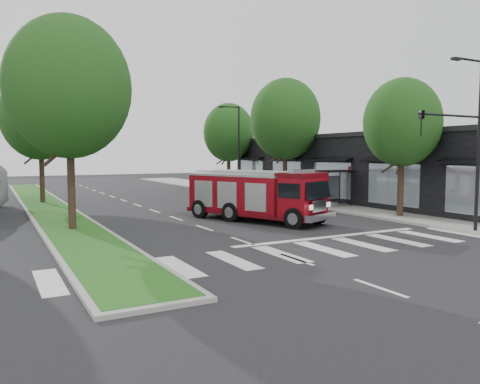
% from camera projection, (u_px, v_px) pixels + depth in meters
% --- Properties ---
extents(ground, '(140.00, 140.00, 0.00)m').
position_uv_depth(ground, '(242.00, 241.00, 19.96)').
color(ground, black).
rests_on(ground, ground).
extents(sidewalk_right, '(5.00, 80.00, 0.15)m').
position_uv_depth(sidewalk_right, '(326.00, 203.00, 34.63)').
color(sidewalk_right, gray).
rests_on(sidewalk_right, ground).
extents(median, '(3.00, 50.00, 0.15)m').
position_uv_depth(median, '(46.00, 206.00, 32.94)').
color(median, gray).
rests_on(median, ground).
extents(storefront_row, '(8.00, 30.00, 5.00)m').
position_uv_depth(storefront_row, '(372.00, 170.00, 36.56)').
color(storefront_row, black).
rests_on(storefront_row, ground).
extents(bus_shelter, '(3.20, 1.60, 2.61)m').
position_uv_depth(bus_shelter, '(328.00, 178.00, 32.23)').
color(bus_shelter, black).
rests_on(bus_shelter, ground).
extents(tree_right_near, '(4.40, 4.40, 8.05)m').
position_uv_depth(tree_right_near, '(402.00, 123.00, 26.69)').
color(tree_right_near, black).
rests_on(tree_right_near, ground).
extents(tree_right_mid, '(5.60, 5.60, 9.72)m').
position_uv_depth(tree_right_mid, '(285.00, 119.00, 37.15)').
color(tree_right_mid, black).
rests_on(tree_right_mid, ground).
extents(tree_right_far, '(5.00, 5.00, 8.73)m').
position_uv_depth(tree_right_far, '(229.00, 133.00, 45.99)').
color(tree_right_far, black).
rests_on(tree_right_far, ground).
extents(tree_median_near, '(5.80, 5.80, 10.16)m').
position_uv_depth(tree_median_near, '(69.00, 88.00, 21.85)').
color(tree_median_near, black).
rests_on(tree_median_near, ground).
extents(tree_median_far, '(5.60, 5.60, 9.72)m').
position_uv_depth(tree_median_far, '(40.00, 116.00, 34.18)').
color(tree_median_far, black).
rests_on(tree_median_far, ground).
extents(streetlight_right_near, '(4.08, 0.22, 8.00)m').
position_uv_depth(streetlight_right_near, '(467.00, 133.00, 21.04)').
color(streetlight_right_near, black).
rests_on(streetlight_right_near, ground).
extents(streetlight_right_far, '(2.11, 0.20, 8.00)m').
position_uv_depth(streetlight_right_far, '(237.00, 146.00, 42.04)').
color(streetlight_right_far, black).
rests_on(streetlight_right_far, ground).
extents(fire_engine, '(5.57, 8.73, 2.92)m').
position_uv_depth(fire_engine, '(256.00, 196.00, 25.91)').
color(fire_engine, '#4F040A').
rests_on(fire_engine, ground).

